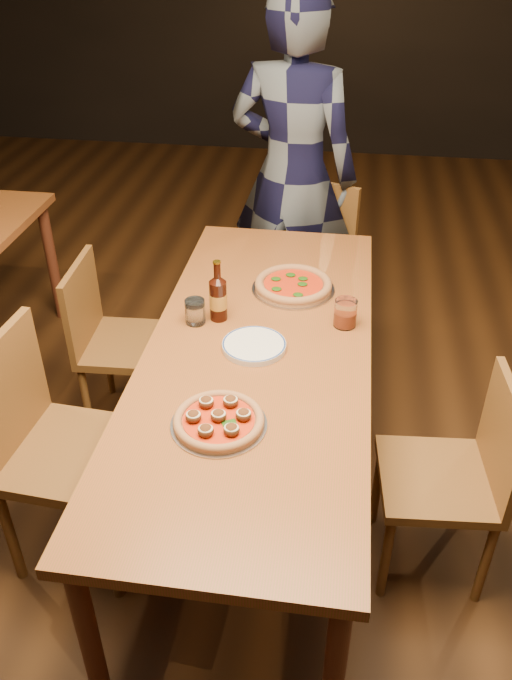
# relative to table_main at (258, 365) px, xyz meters

# --- Properties ---
(ground) EXTENTS (9.00, 9.00, 0.00)m
(ground) POSITION_rel_table_main_xyz_m (0.00, 0.00, -0.68)
(ground) COLOR black
(room_shell) EXTENTS (9.00, 9.00, 9.00)m
(room_shell) POSITION_rel_table_main_xyz_m (0.00, 0.00, 1.18)
(room_shell) COLOR black
(room_shell) RESTS_ON ground
(table_main) EXTENTS (0.80, 2.00, 0.75)m
(table_main) POSITION_rel_table_main_xyz_m (0.00, 0.00, 0.00)
(table_main) COLOR brown
(table_main) RESTS_ON ground
(chair_main_nw) EXTENTS (0.48, 0.48, 0.96)m
(chair_main_nw) POSITION_rel_table_main_xyz_m (-0.60, -0.34, -0.20)
(chair_main_nw) COLOR brown
(chair_main_nw) RESTS_ON ground
(chair_main_sw) EXTENTS (0.41, 0.41, 0.84)m
(chair_main_sw) POSITION_rel_table_main_xyz_m (-0.65, 0.42, -0.26)
(chair_main_sw) COLOR brown
(chair_main_sw) RESTS_ON ground
(chair_main_e) EXTENTS (0.42, 0.42, 0.84)m
(chair_main_e) POSITION_rel_table_main_xyz_m (0.66, -0.22, -0.26)
(chair_main_e) COLOR brown
(chair_main_e) RESTS_ON ground
(chair_end) EXTENTS (0.55, 0.55, 0.91)m
(chair_end) POSITION_rel_table_main_xyz_m (0.06, 1.18, -0.22)
(chair_end) COLOR brown
(chair_end) RESTS_ON ground
(pizza_meatball) EXTENTS (0.30, 0.30, 0.05)m
(pizza_meatball) POSITION_rel_table_main_xyz_m (-0.06, -0.42, 0.09)
(pizza_meatball) COLOR #B7B7BF
(pizza_meatball) RESTS_ON table_main
(pizza_margherita) EXTENTS (0.34, 0.34, 0.04)m
(pizza_margherita) POSITION_rel_table_main_xyz_m (0.08, 0.44, 0.09)
(pizza_margherita) COLOR #B7B7BF
(pizza_margherita) RESTS_ON table_main
(plate_stack) EXTENTS (0.23, 0.23, 0.02)m
(plate_stack) POSITION_rel_table_main_xyz_m (-0.01, -0.00, 0.08)
(plate_stack) COLOR white
(plate_stack) RESTS_ON table_main
(beer_bottle) EXTENTS (0.07, 0.07, 0.24)m
(beer_bottle) POSITION_rel_table_main_xyz_m (-0.18, 0.18, 0.16)
(beer_bottle) COLOR black
(beer_bottle) RESTS_ON table_main
(water_glass) EXTENTS (0.08, 0.08, 0.10)m
(water_glass) POSITION_rel_table_main_xyz_m (-0.26, 0.14, 0.12)
(water_glass) COLOR white
(water_glass) RESTS_ON table_main
(amber_glass) EXTENTS (0.09, 0.09, 0.11)m
(amber_glass) POSITION_rel_table_main_xyz_m (0.30, 0.20, 0.12)
(amber_glass) COLOR #A93813
(amber_glass) RESTS_ON table_main
(diner) EXTENTS (0.74, 0.57, 1.82)m
(diner) POSITION_rel_table_main_xyz_m (-0.01, 1.32, 0.23)
(diner) COLOR black
(diner) RESTS_ON ground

